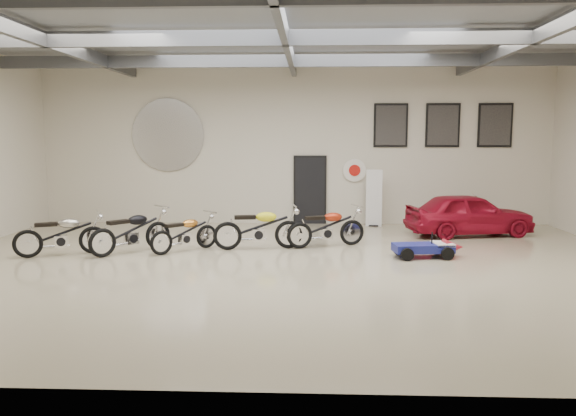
{
  "coord_description": "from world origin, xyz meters",
  "views": [
    {
      "loc": [
        0.54,
        -11.76,
        2.76
      ],
      "look_at": [
        0.0,
        1.2,
        1.1
      ],
      "focal_mm": 35.0,
      "sensor_mm": 36.0,
      "label": 1
    }
  ],
  "objects_px": {
    "motorcycle_yellow": "(258,227)",
    "motorcycle_red": "(326,226)",
    "motorcycle_silver": "(61,234)",
    "motorcycle_black": "(131,230)",
    "vintage_car": "(469,214)",
    "banner_stand": "(374,197)",
    "motorcycle_gold": "(185,232)",
    "go_kart": "(429,245)"
  },
  "relations": [
    {
      "from": "banner_stand",
      "to": "motorcycle_black",
      "type": "bearing_deg",
      "value": -139.92
    },
    {
      "from": "motorcycle_red",
      "to": "go_kart",
      "type": "xyz_separation_m",
      "value": [
        2.32,
        -1.15,
        -0.22
      ]
    },
    {
      "from": "motorcycle_silver",
      "to": "vintage_car",
      "type": "relative_size",
      "value": 0.57
    },
    {
      "from": "banner_stand",
      "to": "go_kart",
      "type": "height_order",
      "value": "banner_stand"
    },
    {
      "from": "banner_stand",
      "to": "motorcycle_gold",
      "type": "relative_size",
      "value": 1.0
    },
    {
      "from": "motorcycle_silver",
      "to": "motorcycle_red",
      "type": "relative_size",
      "value": 1.0
    },
    {
      "from": "motorcycle_red",
      "to": "vintage_car",
      "type": "height_order",
      "value": "vintage_car"
    },
    {
      "from": "motorcycle_gold",
      "to": "go_kart",
      "type": "relative_size",
      "value": 1.09
    },
    {
      "from": "motorcycle_yellow",
      "to": "vintage_car",
      "type": "bearing_deg",
      "value": 11.6
    },
    {
      "from": "motorcycle_silver",
      "to": "motorcycle_black",
      "type": "xyz_separation_m",
      "value": [
        1.52,
        0.39,
        0.02
      ]
    },
    {
      "from": "motorcycle_silver",
      "to": "vintage_car",
      "type": "distance_m",
      "value": 10.71
    },
    {
      "from": "banner_stand",
      "to": "motorcycle_yellow",
      "type": "relative_size",
      "value": 0.83
    },
    {
      "from": "motorcycle_silver",
      "to": "motorcycle_red",
      "type": "distance_m",
      "value": 6.32
    },
    {
      "from": "vintage_car",
      "to": "motorcycle_silver",
      "type": "bearing_deg",
      "value": 96.24
    },
    {
      "from": "motorcycle_black",
      "to": "go_kart",
      "type": "height_order",
      "value": "motorcycle_black"
    },
    {
      "from": "banner_stand",
      "to": "motorcycle_silver",
      "type": "relative_size",
      "value": 0.89
    },
    {
      "from": "motorcycle_gold",
      "to": "motorcycle_red",
      "type": "distance_m",
      "value": 3.5
    },
    {
      "from": "banner_stand",
      "to": "motorcycle_black",
      "type": "height_order",
      "value": "banner_stand"
    },
    {
      "from": "motorcycle_yellow",
      "to": "vintage_car",
      "type": "height_order",
      "value": "vintage_car"
    },
    {
      "from": "motorcycle_silver",
      "to": "motorcycle_red",
      "type": "bearing_deg",
      "value": -10.98
    },
    {
      "from": "go_kart",
      "to": "motorcycle_yellow",
      "type": "bearing_deg",
      "value": 161.64
    },
    {
      "from": "banner_stand",
      "to": "motorcycle_gold",
      "type": "xyz_separation_m",
      "value": [
        -4.98,
        -4.07,
        -0.43
      ]
    },
    {
      "from": "banner_stand",
      "to": "motorcycle_silver",
      "type": "bearing_deg",
      "value": -143.36
    },
    {
      "from": "motorcycle_black",
      "to": "banner_stand",
      "type": "bearing_deg",
      "value": -12.37
    },
    {
      "from": "motorcycle_gold",
      "to": "motorcycle_red",
      "type": "bearing_deg",
      "value": -32.43
    },
    {
      "from": "motorcycle_silver",
      "to": "go_kart",
      "type": "distance_m",
      "value": 8.51
    },
    {
      "from": "motorcycle_yellow",
      "to": "motorcycle_red",
      "type": "relative_size",
      "value": 1.07
    },
    {
      "from": "go_kart",
      "to": "motorcycle_gold",
      "type": "bearing_deg",
      "value": 168.21
    },
    {
      "from": "motorcycle_red",
      "to": "vintage_car",
      "type": "relative_size",
      "value": 0.57
    },
    {
      "from": "motorcycle_black",
      "to": "motorcycle_yellow",
      "type": "distance_m",
      "value": 3.04
    },
    {
      "from": "motorcycle_black",
      "to": "motorcycle_gold",
      "type": "xyz_separation_m",
      "value": [
        1.24,
        0.22,
        -0.07
      ]
    },
    {
      "from": "motorcycle_silver",
      "to": "motorcycle_black",
      "type": "height_order",
      "value": "motorcycle_black"
    },
    {
      "from": "motorcycle_black",
      "to": "motorcycle_yellow",
      "type": "relative_size",
      "value": 0.97
    },
    {
      "from": "go_kart",
      "to": "motorcycle_black",
      "type": "bearing_deg",
      "value": 170.76
    },
    {
      "from": "motorcycle_gold",
      "to": "motorcycle_yellow",
      "type": "xyz_separation_m",
      "value": [
        1.75,
        0.33,
        0.09
      ]
    },
    {
      "from": "banner_stand",
      "to": "motorcycle_yellow",
      "type": "bearing_deg",
      "value": -125.34
    },
    {
      "from": "motorcycle_gold",
      "to": "vintage_car",
      "type": "height_order",
      "value": "vintage_car"
    },
    {
      "from": "motorcycle_black",
      "to": "motorcycle_red",
      "type": "bearing_deg",
      "value": -35.69
    },
    {
      "from": "vintage_car",
      "to": "motorcycle_black",
      "type": "bearing_deg",
      "value": 96.73
    },
    {
      "from": "go_kart",
      "to": "motorcycle_red",
      "type": "bearing_deg",
      "value": 146.19
    },
    {
      "from": "banner_stand",
      "to": "motorcycle_black",
      "type": "relative_size",
      "value": 0.86
    },
    {
      "from": "banner_stand",
      "to": "motorcycle_gold",
      "type": "distance_m",
      "value": 6.45
    }
  ]
}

